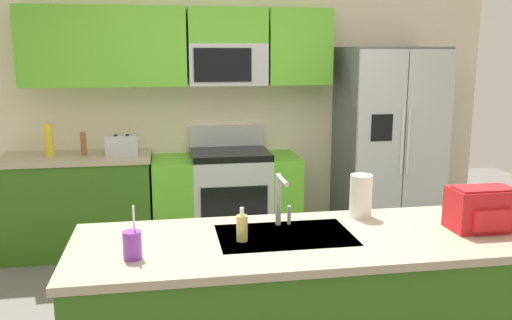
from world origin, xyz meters
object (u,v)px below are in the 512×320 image
at_px(bottle_yellow, 49,140).
at_px(paper_towel_roll, 361,196).
at_px(range_oven, 226,198).
at_px(soap_dispenser, 242,228).
at_px(sink_faucet, 281,196).
at_px(pepper_mill, 84,144).
at_px(refrigerator, 388,145).
at_px(toaster, 122,145).
at_px(backpack, 481,208).
at_px(drink_cup_purple, 132,245).

bearing_deg(bottle_yellow, paper_towel_roll, -46.04).
relative_size(range_oven, soap_dispenser, 8.00).
bearing_deg(sink_faucet, paper_towel_roll, 11.19).
bearing_deg(pepper_mill, paper_towel_roll, -50.30).
bearing_deg(range_oven, refrigerator, -2.63).
distance_m(toaster, pepper_mill, 0.34).
relative_size(soap_dispenser, backpack, 0.53).
bearing_deg(bottle_yellow, toaster, -4.90).
bearing_deg(drink_cup_purple, bottle_yellow, 108.09).
relative_size(range_oven, paper_towel_roll, 5.67).
relative_size(range_oven, sink_faucet, 4.82).
relative_size(refrigerator, drink_cup_purple, 7.44).
xyz_separation_m(toaster, drink_cup_purple, (0.22, -2.54, -0.02)).
xyz_separation_m(refrigerator, backpack, (-0.52, -2.40, 0.09)).
bearing_deg(paper_towel_roll, toaster, 124.61).
height_order(refrigerator, bottle_yellow, refrigerator).
bearing_deg(soap_dispenser, pepper_mill, 113.73).
xyz_separation_m(refrigerator, pepper_mill, (-2.84, 0.07, 0.08)).
relative_size(range_oven, refrigerator, 0.74).
bearing_deg(backpack, drink_cup_purple, -176.40).
relative_size(pepper_mill, sink_faucet, 0.74).
distance_m(refrigerator, pepper_mill, 2.84).
bearing_deg(backpack, pepper_mill, 133.16).
distance_m(soap_dispenser, paper_towel_roll, 0.77).
bearing_deg(range_oven, soap_dispenser, -94.71).
xyz_separation_m(sink_faucet, backpack, (1.02, -0.23, -0.05)).
height_order(drink_cup_purple, soap_dispenser, drink_cup_purple).
bearing_deg(refrigerator, paper_towel_roll, -116.79).
bearing_deg(refrigerator, pepper_mill, 178.60).
bearing_deg(drink_cup_purple, refrigerator, 47.78).
distance_m(range_oven, sink_faucet, 2.33).
distance_m(refrigerator, drink_cup_purple, 3.40).
height_order(paper_towel_roll, backpack, paper_towel_roll).
bearing_deg(drink_cup_purple, soap_dispenser, 16.06).
height_order(toaster, backpack, backpack).
distance_m(bottle_yellow, drink_cup_purple, 2.72).
distance_m(toaster, backpack, 3.13).
height_order(bottle_yellow, sink_faucet, bottle_yellow).
relative_size(sink_faucet, paper_towel_roll, 1.17).
distance_m(bottle_yellow, sink_faucet, 2.76).
height_order(toaster, pepper_mill, pepper_mill).
bearing_deg(backpack, soap_dispenser, 178.27).
bearing_deg(refrigerator, drink_cup_purple, -132.22).
xyz_separation_m(drink_cup_purple, paper_towel_roll, (1.23, 0.43, 0.05)).
relative_size(refrigerator, toaster, 6.61).
height_order(toaster, soap_dispenser, toaster).
bearing_deg(range_oven, drink_cup_purple, -105.51).
distance_m(range_oven, toaster, 1.09).
relative_size(range_oven, backpack, 4.25).
bearing_deg(toaster, bottle_yellow, 175.10).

